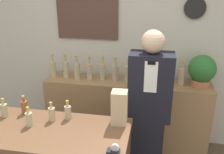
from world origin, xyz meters
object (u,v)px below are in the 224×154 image
at_px(shopkeeper, 149,112).
at_px(potted_plant, 202,70).
at_px(tape_dispenser, 114,150).
at_px(paper_bag, 119,107).

distance_m(shopkeeper, potted_plant, 0.87).
relative_size(potted_plant, tape_dispenser, 4.19).
xyz_separation_m(potted_plant, paper_bag, (-0.80, -1.03, -0.02)).
distance_m(paper_bag, tape_dispenser, 0.42).
height_order(shopkeeper, paper_bag, shopkeeper).
bearing_deg(tape_dispenser, shopkeeper, 75.79).
relative_size(shopkeeper, potted_plant, 4.39).
bearing_deg(paper_bag, shopkeeper, 61.74).
bearing_deg(shopkeeper, paper_bag, -118.26).
xyz_separation_m(paper_bag, tape_dispenser, (0.02, -0.40, -0.12)).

